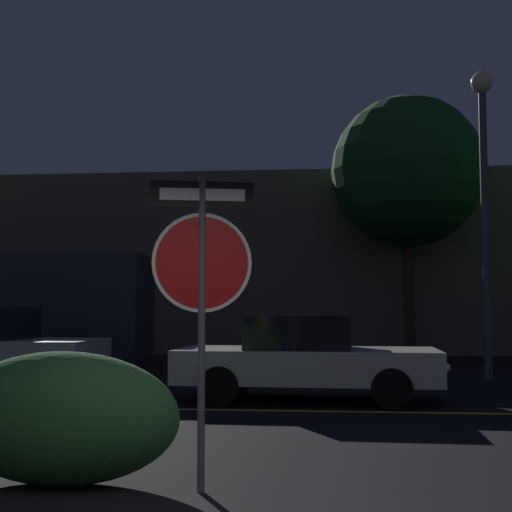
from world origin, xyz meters
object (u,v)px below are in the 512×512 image
at_px(stop_sign, 202,268).
at_px(tree_2, 407,172).
at_px(hedge_bush_2, 61,418).
at_px(street_lamp, 484,173).
at_px(passing_car_2, 305,358).

height_order(stop_sign, tree_2, tree_2).
bearing_deg(hedge_bush_2, stop_sign, -5.25).
height_order(stop_sign, street_lamp, street_lamp).
bearing_deg(stop_sign, street_lamp, 52.33).
bearing_deg(street_lamp, tree_2, 97.99).
xyz_separation_m(hedge_bush_2, tree_2, (4.67, 15.55, 4.98)).
xyz_separation_m(street_lamp, tree_2, (-0.87, 6.20, 1.24)).
xyz_separation_m(hedge_bush_2, street_lamp, (5.54, 9.35, 3.75)).
distance_m(stop_sign, street_lamp, 10.71).
height_order(passing_car_2, tree_2, tree_2).
distance_m(stop_sign, passing_car_2, 5.87).
xyz_separation_m(passing_car_2, tree_2, (2.79, 9.93, 4.86)).
bearing_deg(tree_2, passing_car_2, -105.69).
xyz_separation_m(passing_car_2, street_lamp, (3.66, 3.74, 3.62)).
bearing_deg(stop_sign, hedge_bush_2, 161.71).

